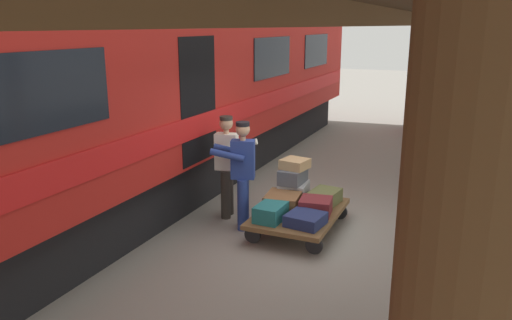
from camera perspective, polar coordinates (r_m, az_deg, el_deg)
The scene contains 15 objects.
ground_plane at distance 7.90m, azimuth 7.86°, elevation -8.41°, with size 60.00×60.00×0.00m, color gray.
platform_canopy at distance 7.01m, azimuth 24.14°, elevation 14.97°, with size 3.20×20.06×3.56m.
train_car at distance 8.99m, azimuth -14.89°, elevation 7.74°, with size 3.02×18.29×4.00m.
luggage_cart at distance 7.95m, azimuth 4.86°, elevation -6.06°, with size 1.19×1.80×0.32m.
suitcase_brown_leather at distance 7.97m, azimuth 3.07°, elevation -4.67°, with size 0.52×0.58×0.24m, color brown.
suitcase_teal_softside at distance 7.54m, azimuth 1.75°, elevation -5.85°, with size 0.38×0.57×0.24m, color #1E666B.
suitcase_gray_aluminum at distance 8.41m, azimuth 4.26°, elevation -3.49°, with size 0.44×0.53×0.29m, color #9EA0A5.
suitcase_maroon_trunk at distance 7.82m, azimuth 6.74°, elevation -5.18°, with size 0.47×0.45×0.24m, color maroon.
suitcase_navy_fabric at distance 7.38m, azimuth 5.61°, elevation -6.67°, with size 0.50×0.49×0.17m, color navy.
suitcase_olive_duffel at distance 8.27m, azimuth 7.74°, elevation -4.15°, with size 0.41×0.55×0.22m, color brown.
suitcase_slate_roller at distance 8.32m, azimuth 4.17°, elevation -1.79°, with size 0.35×0.54×0.24m, color #4C515B.
suitcase_tan_vintage at distance 8.28m, azimuth 4.41°, elevation -0.43°, with size 0.40×0.40×0.16m, color tan.
porter_in_overalls at distance 7.83m, azimuth -1.62°, elevation -1.29°, with size 0.73×0.56×1.70m.
porter_by_door at distance 8.31m, azimuth -3.18°, elevation -0.35°, with size 0.72×0.52×1.70m.
baggage_tug at distance 15.82m, azimuth 18.93°, elevation 5.13°, with size 1.22×1.77×1.30m.
Camera 1 is at (-1.87, 7.01, 3.12)m, focal length 35.50 mm.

